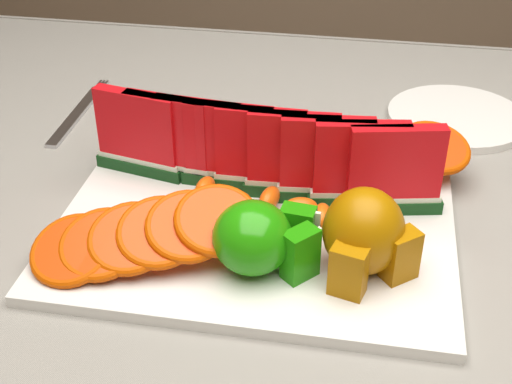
{
  "coord_description": "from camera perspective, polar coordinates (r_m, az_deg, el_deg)",
  "views": [
    {
      "loc": [
        0.04,
        -0.62,
        1.2
      ],
      "look_at": [
        -0.06,
        -0.05,
        0.81
      ],
      "focal_mm": 50.0,
      "sensor_mm": 36.0,
      "label": 1
    }
  ],
  "objects": [
    {
      "name": "table",
      "position": [
        0.83,
        4.49,
        -7.68
      ],
      "size": [
        1.4,
        0.9,
        0.75
      ],
      "color": "#482D1E",
      "rests_on": "ground"
    },
    {
      "name": "tablecloth",
      "position": [
        0.79,
        4.68,
        -4.25
      ],
      "size": [
        1.53,
        1.03,
        0.2
      ],
      "color": "gray",
      "rests_on": "table"
    },
    {
      "name": "platter",
      "position": [
        0.73,
        -0.04,
        -2.85
      ],
      "size": [
        0.4,
        0.3,
        0.01
      ],
      "color": "silver",
      "rests_on": "tablecloth"
    },
    {
      "name": "apple_cluster",
      "position": [
        0.65,
        0.36,
        -3.73
      ],
      "size": [
        0.11,
        0.1,
        0.07
      ],
      "color": "#3F8F20",
      "rests_on": "platter"
    },
    {
      "name": "pear_cluster",
      "position": [
        0.65,
        8.71,
        -3.43
      ],
      "size": [
        0.09,
        0.1,
        0.08
      ],
      "color": "#AD780C",
      "rests_on": "platter"
    },
    {
      "name": "side_plate",
      "position": [
        0.98,
        15.76,
        5.79
      ],
      "size": [
        0.21,
        0.21,
        0.01
      ],
      "color": "silver",
      "rests_on": "tablecloth"
    },
    {
      "name": "fork",
      "position": [
        0.99,
        -14.01,
        6.21
      ],
      "size": [
        0.02,
        0.2,
        0.0
      ],
      "color": "silver",
      "rests_on": "tablecloth"
    },
    {
      "name": "watermelon_row",
      "position": [
        0.75,
        0.38,
        3.13
      ],
      "size": [
        0.39,
        0.07,
        0.1
      ],
      "color": "#083607",
      "rests_on": "platter"
    },
    {
      "name": "orange_fan_front",
      "position": [
        0.67,
        -8.87,
        -3.41
      ],
      "size": [
        0.23,
        0.14,
        0.06
      ],
      "color": "#D74500",
      "rests_on": "platter"
    },
    {
      "name": "orange_fan_back",
      "position": [
        0.82,
        3.95,
        3.91
      ],
      "size": [
        0.39,
        0.11,
        0.05
      ],
      "color": "#D74500",
      "rests_on": "platter"
    },
    {
      "name": "tangerine_segments",
      "position": [
        0.73,
        -0.12,
        -1.01
      ],
      "size": [
        0.15,
        0.08,
        0.02
      ],
      "color": "orange",
      "rests_on": "platter"
    }
  ]
}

